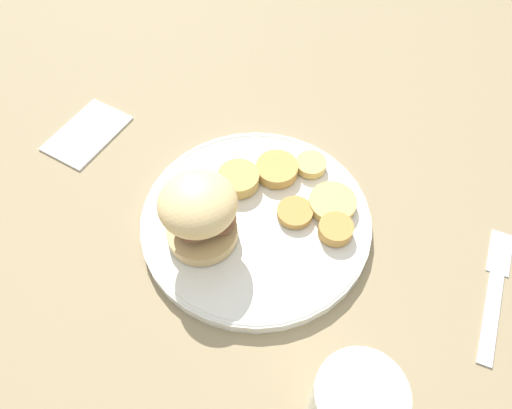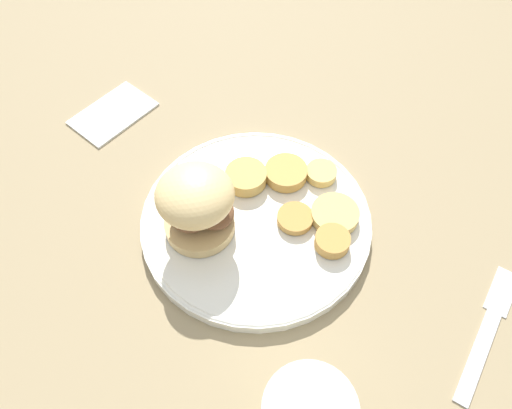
# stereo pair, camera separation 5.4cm
# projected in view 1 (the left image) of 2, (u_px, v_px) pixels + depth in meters

# --- Properties ---
(ground_plane) EXTENTS (4.00, 4.00, 0.00)m
(ground_plane) POSITION_uv_depth(u_px,v_px,m) (256.00, 225.00, 0.58)
(ground_plane) COLOR #937F5B
(dinner_plate) EXTENTS (0.26, 0.26, 0.02)m
(dinner_plate) POSITION_uv_depth(u_px,v_px,m) (256.00, 220.00, 0.57)
(dinner_plate) COLOR white
(dinner_plate) RESTS_ON ground_plane
(sandwich) EXTENTS (0.09, 0.08, 0.09)m
(sandwich) POSITION_uv_depth(u_px,v_px,m) (198.00, 210.00, 0.52)
(sandwich) COLOR tan
(sandwich) RESTS_ON dinner_plate
(potato_round_0) EXTENTS (0.05, 0.05, 0.01)m
(potato_round_0) POSITION_uv_depth(u_px,v_px,m) (277.00, 169.00, 0.59)
(potato_round_0) COLOR tan
(potato_round_0) RESTS_ON dinner_plate
(potato_round_1) EXTENTS (0.04, 0.04, 0.01)m
(potato_round_1) POSITION_uv_depth(u_px,v_px,m) (311.00, 165.00, 0.60)
(potato_round_1) COLOR #DBB766
(potato_round_1) RESTS_ON dinner_plate
(potato_round_2) EXTENTS (0.05, 0.05, 0.02)m
(potato_round_2) POSITION_uv_depth(u_px,v_px,m) (242.00, 177.00, 0.59)
(potato_round_2) COLOR tan
(potato_round_2) RESTS_ON dinner_plate
(potato_round_3) EXTENTS (0.04, 0.04, 0.01)m
(potato_round_3) POSITION_uv_depth(u_px,v_px,m) (336.00, 229.00, 0.55)
(potato_round_3) COLOR #BC8942
(potato_round_3) RESTS_ON dinner_plate
(potato_round_4) EXTENTS (0.04, 0.04, 0.01)m
(potato_round_4) POSITION_uv_depth(u_px,v_px,m) (295.00, 212.00, 0.56)
(potato_round_4) COLOR #BC8942
(potato_round_4) RESTS_ON dinner_plate
(potato_round_5) EXTENTS (0.05, 0.05, 0.01)m
(potato_round_5) POSITION_uv_depth(u_px,v_px,m) (332.00, 203.00, 0.57)
(potato_round_5) COLOR #DBB766
(potato_round_5) RESTS_ON dinner_plate
(fork) EXTENTS (0.13, 0.13, 0.00)m
(fork) POSITION_uv_depth(u_px,v_px,m) (495.00, 291.00, 0.53)
(fork) COLOR silver
(fork) RESTS_ON ground_plane
(napkin) EXTENTS (0.12, 0.13, 0.01)m
(napkin) POSITION_uv_depth(u_px,v_px,m) (87.00, 132.00, 0.66)
(napkin) COLOR white
(napkin) RESTS_ON ground_plane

